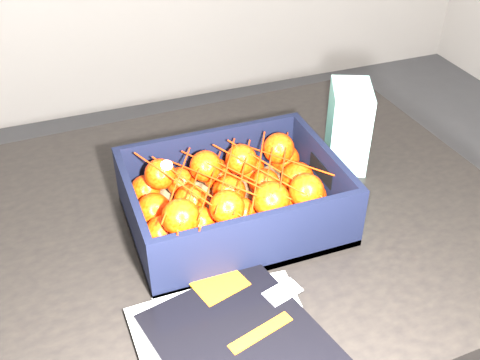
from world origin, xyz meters
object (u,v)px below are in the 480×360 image
object	(u,v)px
table	(184,268)
magazine_stack	(241,358)
produce_crate	(234,205)
retail_carton	(348,126)

from	to	relation	value
table	magazine_stack	distance (m)	0.31
table	produce_crate	size ratio (longest dim) A/B	3.47
produce_crate	retail_carton	world-z (taller)	retail_carton
magazine_stack	retail_carton	size ratio (longest dim) A/B	1.97
table	retail_carton	distance (m)	0.41
produce_crate	retail_carton	xyz separation A→B (m)	(0.27, 0.10, 0.05)
produce_crate	retail_carton	size ratio (longest dim) A/B	2.16
table	magazine_stack	bearing A→B (deg)	-89.87
produce_crate	retail_carton	bearing A→B (deg)	19.83
table	magazine_stack	size ratio (longest dim) A/B	3.79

